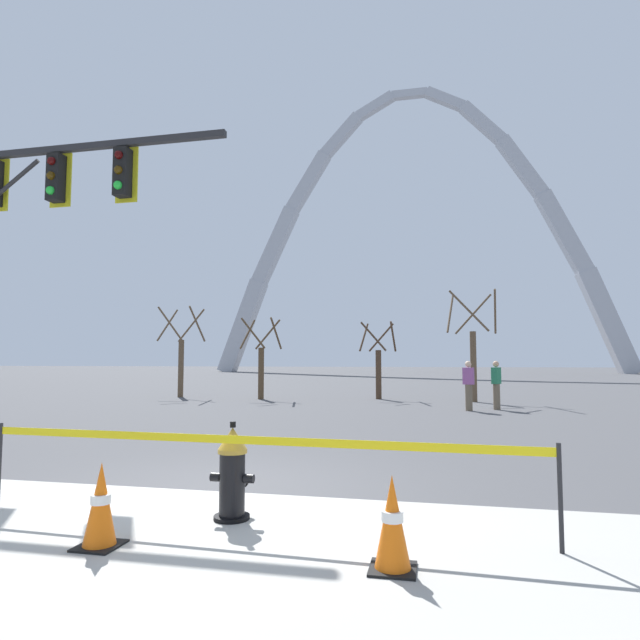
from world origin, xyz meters
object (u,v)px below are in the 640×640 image
object	(u,v)px
monument_arch	(411,242)
pedestrian_standing_center	(496,385)
traffic_signal_gantry	(7,222)
traffic_cone_by_hydrant	(392,524)
traffic_cone_mid_sidewalk	(101,506)
pedestrian_walking_left	(469,385)
fire_hydrant	(233,473)

from	to	relation	value
monument_arch	pedestrian_standing_center	size ratio (longest dim) A/B	33.59
traffic_signal_gantry	monument_arch	world-z (taller)	monument_arch
traffic_signal_gantry	pedestrian_standing_center	distance (m)	14.39
traffic_cone_by_hydrant	traffic_cone_mid_sidewalk	xyz separation A→B (m)	(-2.52, -0.02, 0.00)
traffic_cone_mid_sidewalk	traffic_signal_gantry	world-z (taller)	traffic_signal_gantry
traffic_cone_mid_sidewalk	monument_arch	size ratio (longest dim) A/B	0.01
traffic_cone_by_hydrant	pedestrian_walking_left	bearing A→B (deg)	83.97
traffic_signal_gantry	monument_arch	distance (m)	62.71
traffic_cone_mid_sidewalk	pedestrian_walking_left	world-z (taller)	pedestrian_walking_left
traffic_cone_by_hydrant	traffic_cone_mid_sidewalk	distance (m)	2.52
traffic_cone_mid_sidewalk	fire_hydrant	bearing A→B (deg)	50.46
traffic_cone_by_hydrant	traffic_cone_mid_sidewalk	size ratio (longest dim) A/B	1.00
pedestrian_standing_center	monument_arch	bearing A→B (deg)	95.13
traffic_cone_by_hydrant	traffic_signal_gantry	bearing A→B (deg)	150.92
traffic_cone_by_hydrant	pedestrian_standing_center	xyz separation A→B (m)	(2.34, 14.03, 0.46)
traffic_cone_by_hydrant	traffic_signal_gantry	xyz separation A→B (m)	(-7.64, 4.25, 3.91)
traffic_cone_by_hydrant	traffic_signal_gantry	world-z (taller)	traffic_signal_gantry
traffic_cone_mid_sidewalk	pedestrian_walking_left	xyz separation A→B (m)	(3.94, 13.46, 0.46)
fire_hydrant	pedestrian_walking_left	world-z (taller)	pedestrian_walking_left
traffic_cone_mid_sidewalk	traffic_signal_gantry	bearing A→B (deg)	140.17
traffic_signal_gantry	pedestrian_walking_left	bearing A→B (deg)	45.40
traffic_cone_by_hydrant	pedestrian_standing_center	bearing A→B (deg)	80.54
traffic_signal_gantry	pedestrian_standing_center	xyz separation A→B (m)	(9.98, 9.78, -3.45)
monument_arch	pedestrian_standing_center	bearing A→B (deg)	-84.87
traffic_cone_mid_sidewalk	pedestrian_walking_left	bearing A→B (deg)	73.69
pedestrian_walking_left	traffic_cone_by_hydrant	bearing A→B (deg)	-96.03
monument_arch	pedestrian_walking_left	world-z (taller)	monument_arch
fire_hydrant	traffic_cone_by_hydrant	distance (m)	1.96
traffic_signal_gantry	pedestrian_standing_center	bearing A→B (deg)	44.41
fire_hydrant	pedestrian_walking_left	distance (m)	12.85
traffic_signal_gantry	pedestrian_standing_center	size ratio (longest dim) A/B	4.04
monument_arch	pedestrian_walking_left	size ratio (longest dim) A/B	33.59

